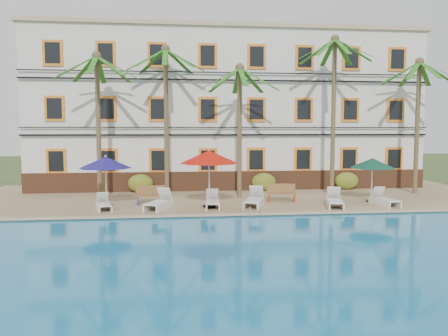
{
  "coord_description": "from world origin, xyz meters",
  "views": [
    {
      "loc": [
        -3.37,
        -19.72,
        4.0
      ],
      "look_at": [
        -0.93,
        3.0,
        2.0
      ],
      "focal_mm": 35.0,
      "sensor_mm": 36.0,
      "label": 1
    }
  ],
  "objects": [
    {
      "name": "shrub_right",
      "position": [
        7.24,
        6.6,
        0.8
      ],
      "size": [
        1.5,
        0.9,
        1.1
      ],
      "primitive_type": "ellipsoid",
      "color": "#1F5819",
      "rests_on": "pool_deck"
    },
    {
      "name": "palm_c",
      "position": [
        0.07,
        4.18,
        5.03
      ],
      "size": [
        4.4,
        4.4,
        7.38
      ],
      "color": "brown",
      "rests_on": "pool_deck"
    },
    {
      "name": "umbrella_blue",
      "position": [
        -6.81,
        1.77,
        2.42
      ],
      "size": [
        2.54,
        2.54,
        2.54
      ],
      "color": "black",
      "rests_on": "pool_deck"
    },
    {
      "name": "umbrella_red",
      "position": [
        -1.84,
        1.25,
        2.68
      ],
      "size": [
        2.85,
        2.85,
        2.84
      ],
      "color": "black",
      "rests_on": "pool_deck"
    },
    {
      "name": "hotel_building",
      "position": [
        0.0,
        9.98,
        5.37
      ],
      "size": [
        25.4,
        6.44,
        10.22
      ],
      "color": "silver",
      "rests_on": "pool_deck"
    },
    {
      "name": "shrub_mid",
      "position": [
        1.93,
        6.6,
        0.8
      ],
      "size": [
        1.5,
        0.9,
        1.1
      ],
      "primitive_type": "ellipsoid",
      "color": "#1F5819",
      "rests_on": "pool_deck"
    },
    {
      "name": "palm_d",
      "position": [
        5.58,
        4.69,
        6.04
      ],
      "size": [
        4.4,
        4.4,
        9.13
      ],
      "color": "brown",
      "rests_on": "pool_deck"
    },
    {
      "name": "lounger_f",
      "position": [
        6.88,
        0.82,
        0.54
      ],
      "size": [
        0.88,
        1.93,
        0.88
      ],
      "color": "white",
      "rests_on": "pool_deck"
    },
    {
      "name": "pool_ladder",
      "position": [
        0.04,
        -1.0,
        0.25
      ],
      "size": [
        0.54,
        0.74,
        0.74
      ],
      "color": "silver",
      "rests_on": "ground"
    },
    {
      "name": "swimming_pool",
      "position": [
        0.0,
        -7.0,
        0.1
      ],
      "size": [
        26.0,
        12.0,
        0.2
      ],
      "primitive_type": "cube",
      "color": "#1775AD",
      "rests_on": "ground"
    },
    {
      "name": "shrub_left",
      "position": [
        -5.57,
        6.6,
        0.8
      ],
      "size": [
        1.5,
        0.9,
        1.1
      ],
      "primitive_type": "ellipsoid",
      "color": "#1F5819",
      "rests_on": "pool_deck"
    },
    {
      "name": "lounger_e",
      "position": [
        4.25,
        0.62,
        0.55
      ],
      "size": [
        1.19,
        2.1,
        0.94
      ],
      "color": "white",
      "rests_on": "pool_deck"
    },
    {
      "name": "bench_left",
      "position": [
        -4.73,
        2.46,
        0.72
      ],
      "size": [
        1.54,
        0.61,
        0.93
      ],
      "color": "olive",
      "rests_on": "pool_deck"
    },
    {
      "name": "lounger_a",
      "position": [
        -6.84,
        1.07,
        0.5
      ],
      "size": [
        1.02,
        1.76,
        0.79
      ],
      "color": "white",
      "rests_on": "pool_deck"
    },
    {
      "name": "lounger_d",
      "position": [
        0.37,
        1.16,
        0.57
      ],
      "size": [
        1.39,
        2.2,
        0.98
      ],
      "color": "white",
      "rests_on": "pool_deck"
    },
    {
      "name": "ground",
      "position": [
        0.0,
        0.0,
        0.0
      ],
      "size": [
        100.0,
        100.0,
        0.0
      ],
      "primitive_type": "plane",
      "color": "#384C23",
      "rests_on": "ground"
    },
    {
      "name": "palm_e",
      "position": [
        10.67,
        4.63,
        5.35
      ],
      "size": [
        4.4,
        4.4,
        7.93
      ],
      "color": "brown",
      "rests_on": "pool_deck"
    },
    {
      "name": "lounger_c",
      "position": [
        -1.69,
        1.13,
        0.53
      ],
      "size": [
        0.76,
        1.86,
        0.86
      ],
      "color": "white",
      "rests_on": "pool_deck"
    },
    {
      "name": "lounger_b",
      "position": [
        -4.23,
        0.99,
        0.56
      ],
      "size": [
        1.44,
        2.16,
        0.96
      ],
      "color": "white",
      "rests_on": "pool_deck"
    },
    {
      "name": "palm_b",
      "position": [
        -3.97,
        5.56,
        5.7
      ],
      "size": [
        4.4,
        4.4,
        8.54
      ],
      "color": "brown",
      "rests_on": "pool_deck"
    },
    {
      "name": "pool_coping",
      "position": [
        0.0,
        -0.9,
        0.28
      ],
      "size": [
        30.0,
        0.35,
        0.06
      ],
      "primitive_type": "cube",
      "color": "tan",
      "rests_on": "pool_deck"
    },
    {
      "name": "umbrella_green",
      "position": [
        6.7,
        1.87,
        2.27
      ],
      "size": [
        2.36,
        2.36,
        2.37
      ],
      "color": "black",
      "rests_on": "pool_deck"
    },
    {
      "name": "pool_deck",
      "position": [
        0.0,
        5.0,
        0.12
      ],
      "size": [
        30.0,
        12.0,
        0.25
      ],
      "primitive_type": "cube",
      "color": "tan",
      "rests_on": "ground"
    },
    {
      "name": "palm_a",
      "position": [
        -7.57,
        4.41,
        5.34
      ],
      "size": [
        4.4,
        4.4,
        7.92
      ],
      "color": "brown",
      "rests_on": "pool_deck"
    },
    {
      "name": "bench_right",
      "position": [
        2.07,
        2.5,
        0.72
      ],
      "size": [
        1.57,
        0.78,
        0.93
      ],
      "color": "olive",
      "rests_on": "pool_deck"
    }
  ]
}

